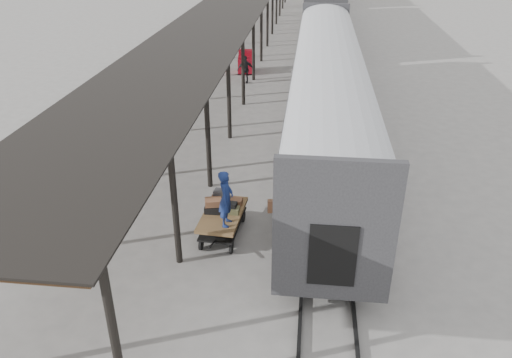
{
  "coord_description": "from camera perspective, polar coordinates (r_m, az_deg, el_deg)",
  "views": [
    {
      "loc": [
        2.43,
        -14.28,
        9.49
      ],
      "look_at": [
        0.77,
        0.56,
        1.7
      ],
      "focal_mm": 35.0,
      "sensor_mm": 36.0,
      "label": 1
    }
  ],
  "objects": [
    {
      "name": "pedestrian",
      "position": [
        32.85,
        -1.22,
        12.39
      ],
      "size": [
        1.14,
        0.75,
        1.8
      ],
      "primitive_type": "imported",
      "rotation": [
        0.0,
        0.0,
        3.47
      ],
      "color": "black",
      "rests_on": "ground"
    },
    {
      "name": "porter",
      "position": [
        15.51,
        -3.45,
        -2.24
      ],
      "size": [
        0.48,
        0.7,
        1.87
      ],
      "primitive_type": "imported",
      "rotation": [
        0.0,
        0.0,
        1.53
      ],
      "color": "navy",
      "rests_on": "baggage_cart"
    },
    {
      "name": "rails",
      "position": [
        49.2,
        7.47,
        16.28
      ],
      "size": [
        1.54,
        150.0,
        0.12
      ],
      "color": "black",
      "rests_on": "ground"
    },
    {
      "name": "baggage_cart",
      "position": [
        16.69,
        -3.82,
        -4.5
      ],
      "size": [
        1.41,
        2.48,
        0.86
      ],
      "rotation": [
        0.0,
        0.0,
        -0.07
      ],
      "color": "brown",
      "rests_on": "ground"
    },
    {
      "name": "ground",
      "position": [
        17.31,
        -2.75,
        -5.71
      ],
      "size": [
        160.0,
        160.0,
        0.0
      ],
      "primitive_type": "plane",
      "color": "slate",
      "rests_on": "ground"
    },
    {
      "name": "canopy",
      "position": [
        39.11,
        -2.39,
        19.47
      ],
      "size": [
        4.9,
        64.3,
        4.15
      ],
      "color": "#422B19",
      "rests_on": "ground"
    },
    {
      "name": "luggage_tug",
      "position": [
        35.5,
        -1.22,
        13.15
      ],
      "size": [
        1.17,
        1.73,
        1.45
      ],
      "rotation": [
        0.0,
        0.0,
        0.11
      ],
      "color": "maroon",
      "rests_on": "ground"
    },
    {
      "name": "train",
      "position": [
        48.56,
        7.66,
        19.28
      ],
      "size": [
        3.45,
        76.01,
        4.01
      ],
      "color": "silver",
      "rests_on": "ground"
    },
    {
      "name": "suitcase_stack",
      "position": [
        16.76,
        -3.93,
        -2.7
      ],
      "size": [
        1.2,
        1.02,
        0.59
      ],
      "rotation": [
        0.0,
        0.0,
        -0.07
      ],
      "color": "#333336",
      "rests_on": "baggage_cart"
    }
  ]
}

